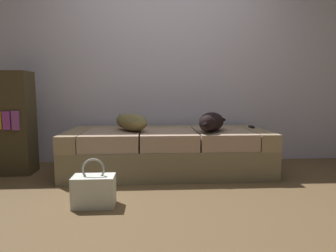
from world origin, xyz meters
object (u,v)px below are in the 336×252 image
Objects in this scene: dog_tan at (131,122)px; handbag at (94,190)px; dog_dark at (211,122)px; tv_remote at (251,127)px; couch at (168,151)px; bookshelf at (5,123)px.

dog_tan is 1.30× the size of handbag.
dog_tan reaches higher than handbag.
dog_dark reaches higher than tv_remote.
dog_dark is 3.76× the size of tv_remote.
dog_dark is at bearing -142.67° from tv_remote.
tv_remote is at bearing 33.95° from handbag.
dog_dark is (0.45, -0.14, 0.34)m from couch.
dog_dark is 1.40m from handbag.
handbag is (-0.62, -0.94, -0.11)m from couch.
dog_dark reaches higher than dog_tan.
bookshelf reaches higher than dog_tan.
tv_remote is 1.97m from handbag.
couch is 5.74× the size of handbag.
bookshelf reaches higher than dog_dark.
bookshelf reaches higher than handbag.
couch is at bearing -162.59° from tv_remote.
bookshelf is (-1.12, 0.97, 0.42)m from handbag.
couch is 1.03m from tv_remote.
couch is 4.43× the size of dog_tan.
bookshelf is at bearing -168.82° from tv_remote.
couch is 0.58m from dog_dark.
handbag is at bearing -123.69° from couch.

